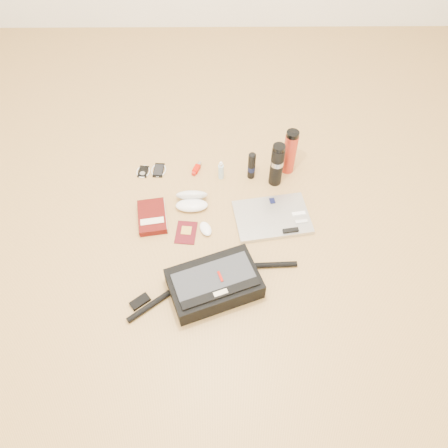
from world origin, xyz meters
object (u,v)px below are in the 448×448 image
Objects in this scene: messenger_bag at (214,284)px; laptop at (272,217)px; book at (152,217)px; thermos_black at (277,165)px; thermos_red at (290,152)px.

messenger_bag is 1.89× the size of laptop.
laptop is 0.62m from book.
thermos_red is (0.08, 0.09, 0.00)m from thermos_black.
thermos_red reaches higher than thermos_black.
messenger_bag reaches higher than laptop.
laptop is 1.55× the size of thermos_black.
thermos_black reaches higher than messenger_bag.
messenger_bag is 0.86m from thermos_red.
book is at bearing 170.74° from laptop.
book is 0.71m from thermos_black.
messenger_bag is at bearing -118.35° from thermos_red.
thermos_black is at bearing 74.09° from laptop.
messenger_bag is 3.35× the size of book.
messenger_bag reaches higher than book.
laptop is at bearing -97.05° from thermos_black.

